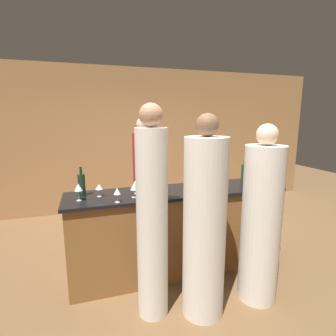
# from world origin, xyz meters

# --- Properties ---
(ground_plane) EXTENTS (14.00, 14.00, 0.00)m
(ground_plane) POSITION_xyz_m (0.00, 0.00, 0.00)
(ground_plane) COLOR brown
(back_wall) EXTENTS (8.00, 0.06, 2.80)m
(back_wall) POSITION_xyz_m (0.00, 2.47, 1.40)
(back_wall) COLOR #A37547
(back_wall) RESTS_ON ground_plane
(bar_counter) EXTENTS (2.53, 0.61, 1.01)m
(bar_counter) POSITION_xyz_m (0.00, 0.00, 0.51)
(bar_counter) COLOR brown
(bar_counter) RESTS_ON ground_plane
(bartender) EXTENTS (0.33, 0.33, 1.86)m
(bartender) POSITION_xyz_m (-0.22, 0.77, 0.87)
(bartender) COLOR maroon
(bartender) RESTS_ON ground_plane
(guest_0) EXTENTS (0.28, 0.28, 1.97)m
(guest_0) POSITION_xyz_m (-0.46, -0.60, 0.94)
(guest_0) COLOR silver
(guest_0) RESTS_ON ground_plane
(guest_1) EXTENTS (0.38, 0.38, 1.79)m
(guest_1) POSITION_xyz_m (0.63, -0.71, 0.83)
(guest_1) COLOR silver
(guest_1) RESTS_ON ground_plane
(guest_2) EXTENTS (0.39, 0.39, 1.88)m
(guest_2) POSITION_xyz_m (-0.00, -0.73, 0.87)
(guest_2) COLOR silver
(guest_2) RESTS_ON ground_plane
(wine_bottle_0) EXTENTS (0.08, 0.08, 0.32)m
(wine_bottle_0) POSITION_xyz_m (0.32, 0.23, 1.14)
(wine_bottle_0) COLOR black
(wine_bottle_0) RESTS_ON bar_counter
(wine_bottle_1) EXTENTS (0.08, 0.08, 0.29)m
(wine_bottle_1) POSITION_xyz_m (0.99, 0.16, 1.13)
(wine_bottle_1) COLOR #19381E
(wine_bottle_1) RESTS_ON bar_counter
(wine_bottle_2) EXTENTS (0.08, 0.08, 0.32)m
(wine_bottle_2) POSITION_xyz_m (-1.06, 0.09, 1.14)
(wine_bottle_2) COLOR black
(wine_bottle_2) RESTS_ON bar_counter
(wine_glass_0) EXTENTS (0.06, 0.06, 0.15)m
(wine_glass_0) POSITION_xyz_m (0.32, -0.17, 1.13)
(wine_glass_0) COLOR silver
(wine_glass_0) RESTS_ON bar_counter
(wine_glass_1) EXTENTS (0.08, 0.08, 0.18)m
(wine_glass_1) POSITION_xyz_m (-1.09, -0.07, 1.15)
(wine_glass_1) COLOR silver
(wine_glass_1) RESTS_ON bar_counter
(wine_glass_2) EXTENTS (0.08, 0.08, 0.16)m
(wine_glass_2) POSITION_xyz_m (-0.53, -0.13, 1.13)
(wine_glass_2) COLOR silver
(wine_glass_2) RESTS_ON bar_counter
(wine_glass_3) EXTENTS (0.07, 0.07, 0.16)m
(wine_glass_3) POSITION_xyz_m (-0.49, 0.01, 1.14)
(wine_glass_3) COLOR silver
(wine_glass_3) RESTS_ON bar_counter
(wine_glass_4) EXTENTS (0.08, 0.08, 0.14)m
(wine_glass_4) POSITION_xyz_m (-0.88, 0.02, 1.12)
(wine_glass_4) COLOR silver
(wine_glass_4) RESTS_ON bar_counter
(wine_glass_5) EXTENTS (0.07, 0.07, 0.15)m
(wine_glass_5) POSITION_xyz_m (-0.72, -0.24, 1.13)
(wine_glass_5) COLOR silver
(wine_glass_5) RESTS_ON bar_counter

